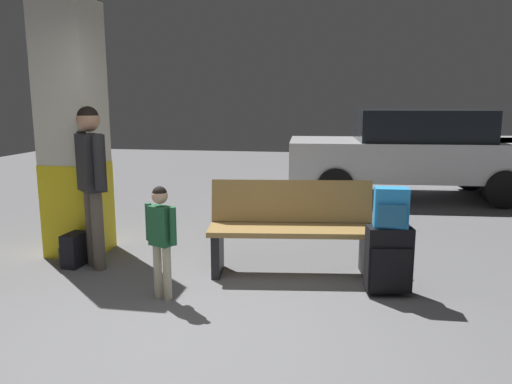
% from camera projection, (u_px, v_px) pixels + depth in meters
% --- Properties ---
extents(ground_plane, '(18.00, 18.00, 0.10)m').
position_uv_depth(ground_plane, '(268.00, 218.00, 7.26)').
color(ground_plane, slate).
extents(structural_pillar, '(0.57, 0.57, 2.69)m').
position_uv_depth(structural_pillar, '(74.00, 132.00, 5.25)').
color(structural_pillar, yellow).
rests_on(structural_pillar, ground_plane).
extents(bench, '(1.65, 0.72, 0.89)m').
position_uv_depth(bench, '(292.00, 228.00, 4.78)').
color(bench, '#9E7A42').
rests_on(bench, ground_plane).
extents(suitcase, '(0.41, 0.28, 0.60)m').
position_uv_depth(suitcase, '(389.00, 259.00, 4.22)').
color(suitcase, black).
rests_on(suitcase, ground_plane).
extents(backpack_bright, '(0.29, 0.20, 0.34)m').
position_uv_depth(backpack_bright, '(391.00, 208.00, 4.14)').
color(backpack_bright, '#268CD8').
rests_on(backpack_bright, suitcase).
extents(child, '(0.31, 0.24, 0.97)m').
position_uv_depth(child, '(161.00, 230.00, 4.09)').
color(child, beige).
rests_on(child, ground_plane).
extents(adult, '(0.43, 0.41, 1.61)m').
position_uv_depth(adult, '(91.00, 170.00, 4.80)').
color(adult, brown).
rests_on(adult, ground_plane).
extents(backpack_dark_floor, '(0.21, 0.29, 0.34)m').
position_uv_depth(backpack_dark_floor, '(74.00, 250.00, 5.00)').
color(backpack_dark_floor, black).
rests_on(backpack_dark_floor, ground_plane).
extents(parked_car_near, '(4.20, 2.01, 1.51)m').
position_uv_depth(parked_car_near, '(412.00, 151.00, 8.48)').
color(parked_car_near, silver).
rests_on(parked_car_near, ground_plane).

